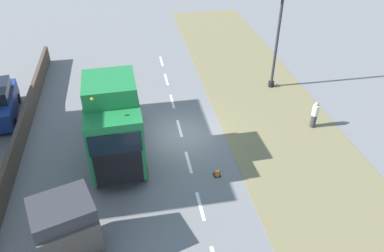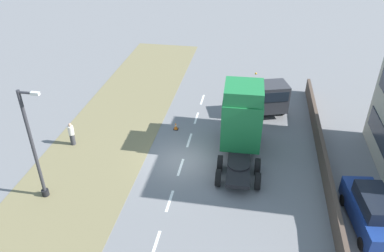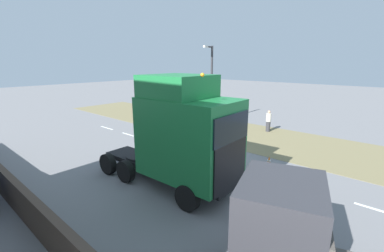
# 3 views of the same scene
# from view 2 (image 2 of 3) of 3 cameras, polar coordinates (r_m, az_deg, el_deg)

# --- Properties ---
(ground_plane) EXTENTS (120.00, 120.00, 0.00)m
(ground_plane) POSITION_cam_2_polar(r_m,az_deg,el_deg) (24.92, -1.43, -5.32)
(ground_plane) COLOR slate
(ground_plane) RESTS_ON ground
(grass_verge) EXTENTS (7.00, 44.00, 0.01)m
(grass_verge) POSITION_cam_2_polar(r_m,az_deg,el_deg) (26.55, -14.28, -3.82)
(grass_verge) COLOR olive
(grass_verge) RESTS_ON ground
(lane_markings) EXTENTS (0.16, 21.00, 0.00)m
(lane_markings) POSITION_cam_2_polar(r_m,az_deg,el_deg) (24.38, -1.75, -6.29)
(lane_markings) COLOR white
(lane_markings) RESTS_ON ground
(boundary_wall) EXTENTS (0.25, 24.00, 1.28)m
(boundary_wall) POSITION_cam_2_polar(r_m,az_deg,el_deg) (24.72, 19.60, -5.97)
(boundary_wall) COLOR #4C3D33
(boundary_wall) RESTS_ON ground
(lorry_cab) EXTENTS (2.88, 7.31, 5.11)m
(lorry_cab) POSITION_cam_2_polar(r_m,az_deg,el_deg) (24.98, 7.60, 1.35)
(lorry_cab) COLOR black
(lorry_cab) RESTS_ON ground
(flatbed_truck) EXTENTS (3.84, 5.91, 2.74)m
(flatbed_truck) POSITION_cam_2_polar(r_m,az_deg,el_deg) (30.33, 11.69, 4.43)
(flatbed_truck) COLOR #333338
(flatbed_truck) RESTS_ON ground
(parked_car) EXTENTS (2.27, 4.96, 2.16)m
(parked_car) POSITION_cam_2_polar(r_m,az_deg,el_deg) (21.93, 25.61, -11.66)
(parked_car) COLOR navy
(parked_car) RESTS_ON ground
(lamp_post) EXTENTS (1.33, 0.42, 6.84)m
(lamp_post) POSITION_cam_2_polar(r_m,az_deg,el_deg) (22.10, -22.73, -3.81)
(lamp_post) COLOR black
(lamp_post) RESTS_ON ground
(pedestrian) EXTENTS (0.39, 0.39, 1.73)m
(pedestrian) POSITION_cam_2_polar(r_m,az_deg,el_deg) (27.33, -17.87, -1.20)
(pedestrian) COLOR #333338
(pedestrian) RESTS_ON ground
(traffic_cone_lead) EXTENTS (0.36, 0.36, 0.58)m
(traffic_cone_lead) POSITION_cam_2_polar(r_m,az_deg,el_deg) (28.05, -2.48, -0.01)
(traffic_cone_lead) COLOR black
(traffic_cone_lead) RESTS_ON ground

